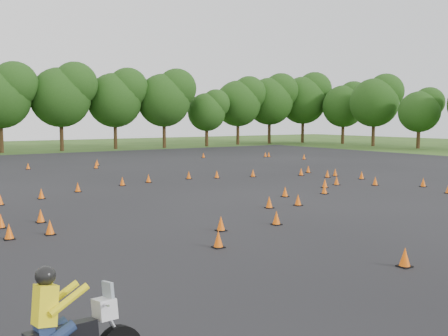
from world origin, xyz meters
TOP-DOWN VIEW (x-y plane):
  - ground at (0.00, 0.00)m, footprint 140.00×140.00m
  - asphalt_pad at (0.00, 6.00)m, footprint 62.00×62.00m
  - treeline at (3.39, 34.82)m, footprint 87.09×32.35m
  - traffic_cones at (-0.06, 5.59)m, footprint 36.36×33.22m
  - rider_yellow at (-11.48, -9.40)m, footprint 2.13×0.71m

SIDE VIEW (x-z plane):
  - ground at x=0.00m, z-range 0.00..0.00m
  - asphalt_pad at x=0.00m, z-range 0.01..0.01m
  - traffic_cones at x=-0.06m, z-range 0.01..0.46m
  - rider_yellow at x=-11.48m, z-range 0.00..1.63m
  - treeline at x=3.39m, z-range -0.76..10.23m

